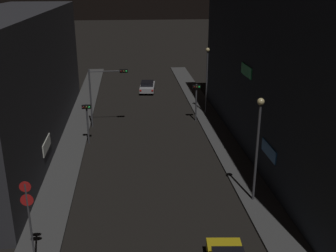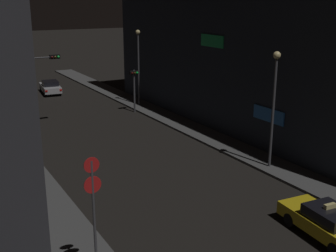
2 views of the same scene
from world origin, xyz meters
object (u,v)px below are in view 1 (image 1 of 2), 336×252
Objects in this scene: street_lamp_far_block at (207,73)px; traffic_light_left_kerb at (87,115)px; traffic_light_right_kerb at (196,95)px; street_lamp_near_block at (258,136)px; sign_pole_left at (29,215)px; traffic_light_overhead at (104,86)px; far_car at (147,86)px.

traffic_light_left_kerb is at bearing -149.00° from street_lamp_far_block.
traffic_light_right_kerb is 0.56× the size of street_lamp_near_block.
sign_pole_left is 0.66× the size of street_lamp_near_block.
traffic_light_right_kerb is (9.29, 0.95, -1.40)m from traffic_light_overhead.
sign_pole_left is 14.10m from street_lamp_near_block.
traffic_light_left_kerb is 16.42m from street_lamp_near_block.
street_lamp_near_block is 0.98× the size of street_lamp_far_block.
street_lamp_far_block reaches higher than sign_pole_left.
traffic_light_left_kerb is 0.95× the size of traffic_light_right_kerb.
traffic_light_left_kerb is at bearing -153.64° from traffic_light_right_kerb.
traffic_light_left_kerb is (-6.21, -17.49, 1.92)m from far_car.
sign_pole_left is (-7.60, -33.84, 2.21)m from far_car.
traffic_light_left_kerb is at bearing 135.81° from street_lamp_near_block.
street_lamp_far_block is (5.86, -10.24, 3.87)m from far_car.
traffic_light_left_kerb is 0.80× the size of sign_pole_left.
far_car is 1.00× the size of sign_pole_left.
traffic_light_right_kerb is at bearing -70.14° from far_car.
far_car is 34.75m from sign_pole_left.
street_lamp_far_block is at bearing 31.00° from traffic_light_left_kerb.
far_car is 1.25× the size of traffic_light_left_kerb.
traffic_light_overhead reaches higher than traffic_light_right_kerb.
street_lamp_near_block is at bearing 20.87° from sign_pole_left.
traffic_light_overhead is 1.59× the size of traffic_light_left_kerb.
traffic_light_overhead is 11.14m from street_lamp_far_block.
street_lamp_far_block reaches higher than traffic_light_left_kerb.
far_car is 0.65× the size of street_lamp_far_block.
sign_pole_left reaches higher than far_car.
traffic_light_left_kerb reaches higher than far_car.
traffic_light_overhead is at bearing -110.31° from far_car.
traffic_light_overhead reaches higher than sign_pole_left.
traffic_light_overhead is (-4.88, -13.18, 3.46)m from far_car.
street_lamp_near_block reaches higher than traffic_light_overhead.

